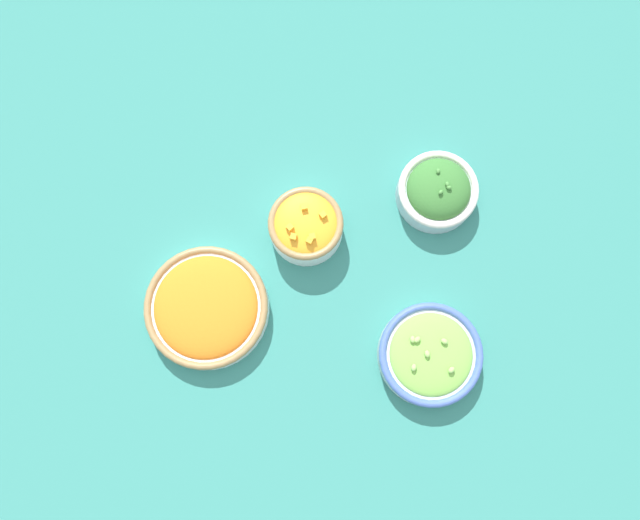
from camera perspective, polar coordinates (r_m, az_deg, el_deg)
The scene contains 5 objects.
ground_plane at distance 1.04m, azimuth -0.00°, elevation -0.30°, with size 3.00×3.00×0.00m, color #337F75.
bowl_lettuce at distance 1.01m, azimuth 10.03°, elevation -8.51°, with size 0.16×0.16×0.05m.
bowl_squash at distance 1.01m, azimuth -1.30°, elevation 3.15°, with size 0.12×0.12×0.07m.
bowl_carrots at distance 1.02m, azimuth -10.33°, elevation -4.30°, with size 0.20×0.20×0.05m.
bowl_broccoli at distance 1.05m, azimuth 10.70°, elevation 6.23°, with size 0.13×0.13×0.07m.
Camera 1 is at (-0.01, 0.18, 1.02)m, focal length 35.00 mm.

